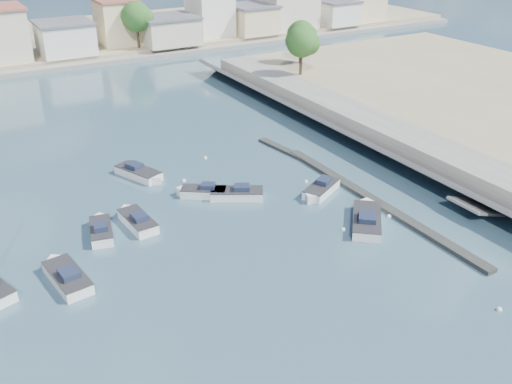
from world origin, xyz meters
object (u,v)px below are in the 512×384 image
(motorboat_a, at_px, (66,276))
(motorboat_h, at_px, (367,219))
(motorboat_b, at_px, (101,230))
(motorboat_g, at_px, (140,174))
(motorboat_c, at_px, (234,194))
(motorboat_f, at_px, (201,192))
(motorboat_d, at_px, (320,190))
(motorboat_e, at_px, (137,221))

(motorboat_a, bearing_deg, motorboat_h, -10.14)
(motorboat_b, distance_m, motorboat_g, 10.89)
(motorboat_a, xyz_separation_m, motorboat_h, (23.74, -4.25, -0.00))
(motorboat_c, distance_m, motorboat_f, 3.01)
(motorboat_d, height_order, motorboat_e, same)
(motorboat_b, bearing_deg, motorboat_c, 1.36)
(motorboat_a, bearing_deg, motorboat_d, 5.12)
(motorboat_c, xyz_separation_m, motorboat_e, (-9.30, -0.24, -0.00))
(motorboat_d, relative_size, motorboat_e, 0.94)
(motorboat_b, bearing_deg, motorboat_e, 1.08)
(motorboat_c, xyz_separation_m, motorboat_d, (7.24, -3.29, -0.00))
(motorboat_d, height_order, motorboat_h, same)
(motorboat_a, bearing_deg, motorboat_g, 52.96)
(motorboat_a, xyz_separation_m, motorboat_d, (23.56, 2.11, -0.00))
(motorboat_e, height_order, motorboat_h, same)
(motorboat_f, bearing_deg, motorboat_g, 117.38)
(motorboat_e, height_order, motorboat_g, same)
(motorboat_b, distance_m, motorboat_d, 19.77)
(motorboat_h, bearing_deg, motorboat_e, 150.64)
(motorboat_a, height_order, motorboat_f, same)
(motorboat_f, bearing_deg, motorboat_h, -49.41)
(motorboat_e, xyz_separation_m, motorboat_g, (3.45, 8.71, 0.00))
(motorboat_b, bearing_deg, motorboat_f, 12.05)
(motorboat_d, xyz_separation_m, motorboat_h, (0.18, -6.36, 0.00))
(motorboat_a, distance_m, motorboat_h, 24.12)
(motorboat_a, height_order, motorboat_e, same)
(motorboat_f, distance_m, motorboat_h, 15.10)
(motorboat_b, distance_m, motorboat_f, 10.13)
(motorboat_f, distance_m, motorboat_g, 7.49)
(motorboat_b, relative_size, motorboat_c, 0.92)
(motorboat_b, relative_size, motorboat_d, 0.98)
(motorboat_a, relative_size, motorboat_e, 1.10)
(motorboat_b, height_order, motorboat_c, same)
(motorboat_c, relative_size, motorboat_g, 0.92)
(motorboat_b, xyz_separation_m, motorboat_c, (12.31, 0.29, 0.00))
(motorboat_d, distance_m, motorboat_f, 10.91)
(motorboat_b, height_order, motorboat_d, same)
(motorboat_h, bearing_deg, motorboat_c, 127.59)
(motorboat_b, height_order, motorboat_f, same)
(motorboat_a, relative_size, motorboat_c, 1.10)
(motorboat_c, height_order, motorboat_f, same)
(motorboat_e, bearing_deg, motorboat_f, 16.61)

